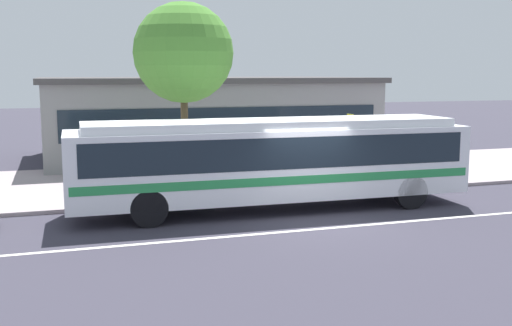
% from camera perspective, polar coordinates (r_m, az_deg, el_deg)
% --- Properties ---
extents(ground_plane, '(120.00, 120.00, 0.00)m').
position_cam_1_polar(ground_plane, '(16.95, 5.59, -5.40)').
color(ground_plane, '#363441').
extents(sidewalk_slab, '(60.00, 8.00, 0.12)m').
position_cam_1_polar(sidewalk_slab, '(23.49, -1.36, -1.34)').
color(sidewalk_slab, '#A19295').
rests_on(sidewalk_slab, ground_plane).
extents(lane_stripe_center, '(56.00, 0.16, 0.01)m').
position_cam_1_polar(lane_stripe_center, '(16.24, 6.72, -6.02)').
color(lane_stripe_center, silver).
rests_on(lane_stripe_center, ground_plane).
extents(transit_bus, '(11.80, 2.72, 2.67)m').
position_cam_1_polar(transit_bus, '(18.04, 1.58, 0.52)').
color(transit_bus, white).
rests_on(transit_bus, ground_plane).
extents(pedestrian_waiting_near_sign, '(0.42, 0.42, 1.59)m').
position_cam_1_polar(pedestrian_waiting_near_sign, '(22.36, 8.98, 0.63)').
color(pedestrian_waiting_near_sign, '#2B314B').
rests_on(pedestrian_waiting_near_sign, sidewalk_slab).
extents(pedestrian_walking_along_curb, '(0.43, 0.43, 1.74)m').
position_cam_1_polar(pedestrian_walking_along_curb, '(20.83, 5.53, 0.37)').
color(pedestrian_walking_along_curb, navy).
rests_on(pedestrian_walking_along_curb, sidewalk_slab).
extents(pedestrian_standing_by_tree, '(0.40, 0.40, 1.69)m').
position_cam_1_polar(pedestrian_standing_by_tree, '(22.45, 13.94, 0.66)').
color(pedestrian_standing_by_tree, slate).
rests_on(pedestrian_standing_by_tree, sidewalk_slab).
extents(bus_stop_sign, '(0.08, 0.44, 2.53)m').
position_cam_1_polar(bus_stop_sign, '(20.98, 8.68, 2.03)').
color(bus_stop_sign, gray).
rests_on(bus_stop_sign, sidewalk_slab).
extents(street_tree_near_stop, '(3.35, 3.35, 6.24)m').
position_cam_1_polar(street_tree_near_stop, '(20.93, -6.76, 10.09)').
color(street_tree_near_stop, brown).
rests_on(street_tree_near_stop, sidewalk_slab).
extents(station_building, '(15.10, 8.87, 3.81)m').
position_cam_1_polar(station_building, '(29.73, -4.79, 4.27)').
color(station_building, gray).
rests_on(station_building, ground_plane).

